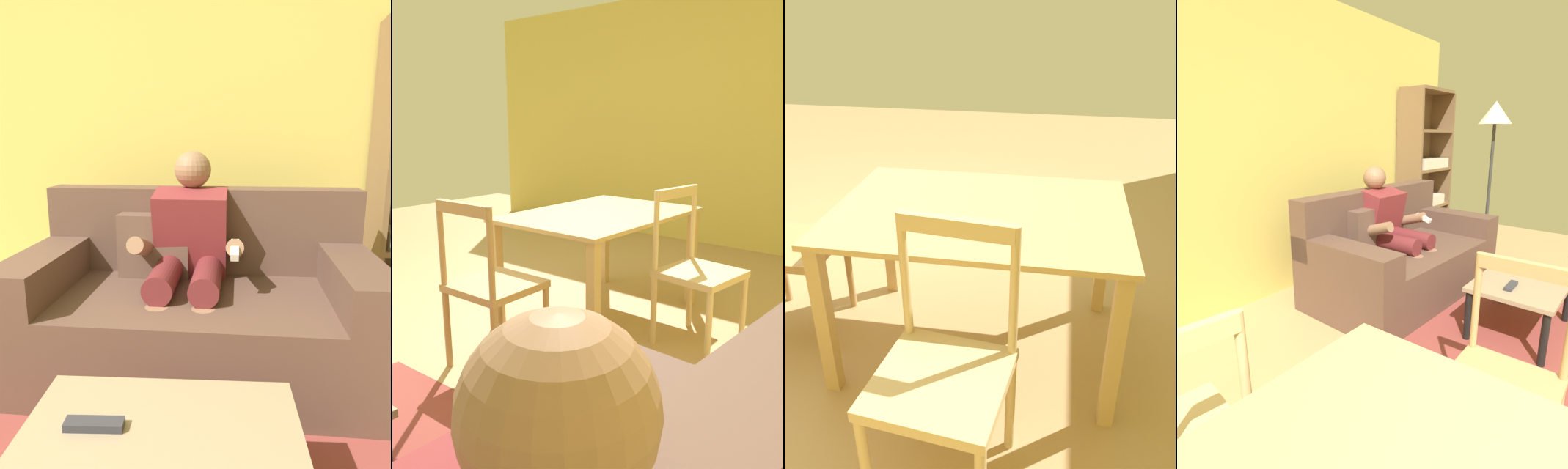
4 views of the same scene
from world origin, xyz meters
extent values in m
cube|color=#DBC660|center=(0.00, 2.89, 1.32)|extent=(6.82, 0.12, 2.63)
cube|color=brown|center=(1.27, 1.91, 0.22)|extent=(1.85, 1.05, 0.45)
cube|color=brown|center=(1.28, 2.29, 0.69)|extent=(1.81, 0.28, 0.49)
cube|color=brown|center=(0.49, 1.94, 0.55)|extent=(0.28, 0.98, 0.20)
cube|color=brown|center=(2.05, 1.87, 0.55)|extent=(0.28, 0.98, 0.20)
cube|color=brown|center=(1.02, 2.14, 0.63)|extent=(0.41, 0.16, 0.36)
cube|color=maroon|center=(1.23, 2.16, 0.69)|extent=(0.41, 0.33, 0.53)
sphere|color=#8C664C|center=(1.23, 2.24, 1.05)|extent=(0.21, 0.21, 0.21)
cylinder|color=maroon|center=(1.11, 1.90, 0.52)|extent=(0.17, 0.45, 0.15)
cylinder|color=#8C664C|center=(1.10, 1.68, 0.22)|extent=(0.11, 0.11, 0.45)
cube|color=black|center=(1.09, 1.60, 0.04)|extent=(0.11, 0.24, 0.08)
cylinder|color=maroon|center=(1.33, 1.89, 0.52)|extent=(0.17, 0.45, 0.15)
cylinder|color=#8C664C|center=(1.32, 1.67, 0.22)|extent=(0.11, 0.11, 0.45)
cube|color=black|center=(1.31, 1.59, 0.04)|extent=(0.11, 0.24, 0.08)
cylinder|color=#8C664C|center=(0.97, 2.03, 0.65)|extent=(0.11, 0.36, 0.19)
cylinder|color=#8C664C|center=(1.47, 2.00, 0.65)|extent=(0.11, 0.36, 0.19)
cube|color=white|center=(1.46, 1.84, 0.69)|extent=(0.05, 0.16, 0.08)
cube|color=gray|center=(1.23, 0.85, 0.39)|extent=(0.81, 0.59, 0.03)
cylinder|color=black|center=(0.86, 1.10, 0.19)|extent=(0.05, 0.05, 0.37)
cylinder|color=black|center=(1.59, 1.10, 0.19)|extent=(0.05, 0.05, 0.37)
cube|color=#2D2D38|center=(1.03, 0.88, 0.42)|extent=(0.17, 0.06, 0.02)
cube|color=brown|center=(2.41, 2.63, 0.97)|extent=(0.04, 0.36, 1.94)
camera|label=1|loc=(1.38, -0.15, 1.21)|focal=32.07mm
camera|label=2|loc=(1.56, 2.54, 1.33)|focal=37.80mm
camera|label=3|loc=(-1.35, 2.44, 1.57)|focal=37.30mm
camera|label=4|loc=(-1.34, 0.22, 1.42)|focal=27.23mm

